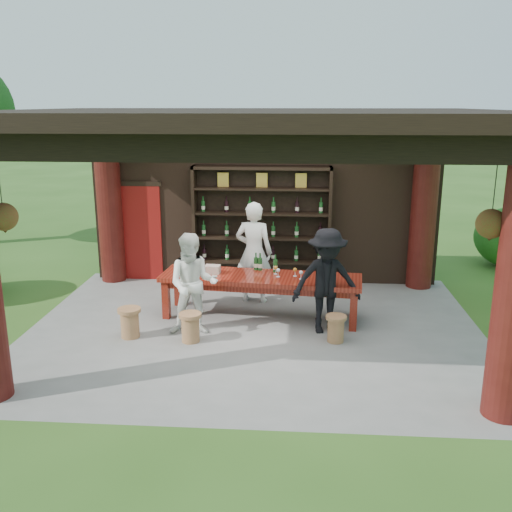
# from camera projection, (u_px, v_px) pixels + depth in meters

# --- Properties ---
(ground) EXTENTS (90.00, 90.00, 0.00)m
(ground) POSITION_uv_depth(u_px,v_px,m) (254.00, 330.00, 9.34)
(ground) COLOR #2D5119
(ground) RESTS_ON ground
(pavilion) EXTENTS (7.50, 6.00, 3.60)m
(pavilion) POSITION_uv_depth(u_px,v_px,m) (255.00, 197.00, 9.20)
(pavilion) COLOR slate
(pavilion) RESTS_ON ground
(wine_shelf) EXTENTS (2.74, 0.42, 2.41)m
(wine_shelf) POSITION_uv_depth(u_px,v_px,m) (262.00, 227.00, 11.39)
(wine_shelf) COLOR black
(wine_shelf) RESTS_ON ground
(tasting_table) EXTENTS (3.49, 1.22, 0.75)m
(tasting_table) POSITION_uv_depth(u_px,v_px,m) (261.00, 282.00, 9.75)
(tasting_table) COLOR #63170E
(tasting_table) RESTS_ON ground
(stool_near_left) EXTENTS (0.35, 0.35, 0.46)m
(stool_near_left) POSITION_uv_depth(u_px,v_px,m) (190.00, 327.00, 8.83)
(stool_near_left) COLOR #945F3B
(stool_near_left) RESTS_ON ground
(stool_near_right) EXTENTS (0.32, 0.32, 0.43)m
(stool_near_right) POSITION_uv_depth(u_px,v_px,m) (336.00, 328.00, 8.83)
(stool_near_right) COLOR #945F3B
(stool_near_right) RESTS_ON ground
(stool_far_left) EXTENTS (0.37, 0.37, 0.48)m
(stool_far_left) POSITION_uv_depth(u_px,v_px,m) (130.00, 322.00, 9.00)
(stool_far_left) COLOR #945F3B
(stool_far_left) RESTS_ON ground
(host) EXTENTS (0.75, 0.56, 1.88)m
(host) POSITION_uv_depth(u_px,v_px,m) (254.00, 252.00, 10.48)
(host) COLOR white
(host) RESTS_ON ground
(guest_woman) EXTENTS (0.86, 0.70, 1.65)m
(guest_woman) POSITION_uv_depth(u_px,v_px,m) (193.00, 284.00, 9.02)
(guest_woman) COLOR white
(guest_woman) RESTS_ON ground
(guest_man) EXTENTS (1.19, 0.80, 1.71)m
(guest_man) POSITION_uv_depth(u_px,v_px,m) (327.00, 281.00, 9.07)
(guest_man) COLOR black
(guest_man) RESTS_ON ground
(table_bottles) EXTENTS (0.43, 0.19, 0.31)m
(table_bottles) POSITION_uv_depth(u_px,v_px,m) (264.00, 262.00, 9.98)
(table_bottles) COLOR #194C1E
(table_bottles) RESTS_ON tasting_table
(table_glasses) EXTENTS (0.92, 0.33, 0.15)m
(table_glasses) POSITION_uv_depth(u_px,v_px,m) (299.00, 273.00, 9.62)
(table_glasses) COLOR silver
(table_glasses) RESTS_ON tasting_table
(napkin_basket) EXTENTS (0.28, 0.21, 0.14)m
(napkin_basket) POSITION_uv_depth(u_px,v_px,m) (212.00, 269.00, 9.84)
(napkin_basket) COLOR #BF6672
(napkin_basket) RESTS_ON tasting_table
(shrubs) EXTENTS (15.01, 9.01, 1.36)m
(shrubs) POSITION_uv_depth(u_px,v_px,m) (399.00, 288.00, 9.70)
(shrubs) COLOR #194C14
(shrubs) RESTS_ON ground
(trees) EXTENTS (20.62, 10.54, 4.80)m
(trees) POSITION_uv_depth(u_px,v_px,m) (449.00, 116.00, 10.44)
(trees) COLOR #3F2819
(trees) RESTS_ON ground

